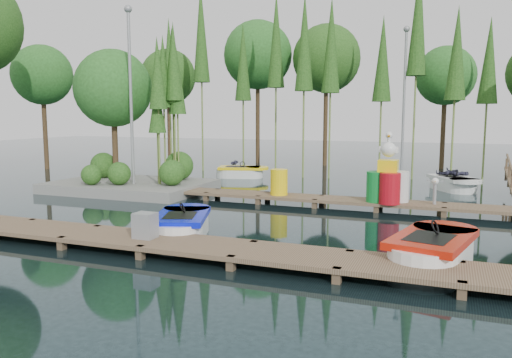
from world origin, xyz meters
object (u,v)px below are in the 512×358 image
(island, at_px, (126,113))
(boat_yellow_far, at_px, (240,172))
(boat_blue, at_px, (182,225))
(yellow_barrel, at_px, (279,182))
(drum_cluster, at_px, (388,182))
(boat_red, at_px, (433,251))
(utility_cabinet, at_px, (145,225))

(island, bearing_deg, boat_yellow_far, 62.66)
(boat_blue, bearing_deg, yellow_barrel, 61.32)
(island, relative_size, drum_cluster, 2.97)
(island, relative_size, boat_blue, 2.22)
(island, bearing_deg, drum_cluster, -5.10)
(boat_yellow_far, bearing_deg, boat_red, -46.85)
(boat_blue, xyz_separation_m, utility_cabinet, (-0.05, -1.59, 0.32))
(utility_cabinet, distance_m, drum_cluster, 8.27)
(boat_red, xyz_separation_m, utility_cabinet, (-6.19, -1.27, 0.30))
(boat_blue, bearing_deg, boat_yellow_far, 85.75)
(boat_blue, distance_m, yellow_barrel, 5.50)
(drum_cluster, bearing_deg, yellow_barrel, 177.55)
(boat_blue, relative_size, utility_cabinet, 5.20)
(boat_red, distance_m, drum_cluster, 5.82)
(island, relative_size, utility_cabinet, 11.56)
(island, xyz_separation_m, boat_red, (12.21, -6.52, -2.89))
(boat_red, distance_m, yellow_barrel, 7.83)
(island, distance_m, boat_red, 14.14)
(boat_blue, distance_m, drum_cluster, 7.00)
(utility_cabinet, relative_size, yellow_barrel, 0.64)
(island, xyz_separation_m, drum_cluster, (10.65, -0.95, -2.22))
(boat_yellow_far, relative_size, utility_cabinet, 4.85)
(island, distance_m, drum_cluster, 10.92)
(boat_red, bearing_deg, yellow_barrel, 146.55)
(boat_yellow_far, xyz_separation_m, yellow_barrel, (4.11, -6.18, 0.48))
(yellow_barrel, bearing_deg, island, 173.46)
(utility_cabinet, bearing_deg, boat_red, 11.62)
(island, distance_m, utility_cabinet, 10.18)
(island, xyz_separation_m, boat_blue, (6.07, -6.20, -2.91))
(island, distance_m, yellow_barrel, 7.35)
(boat_yellow_far, distance_m, drum_cluster, 10.13)
(boat_yellow_far, height_order, utility_cabinet, boat_yellow_far)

